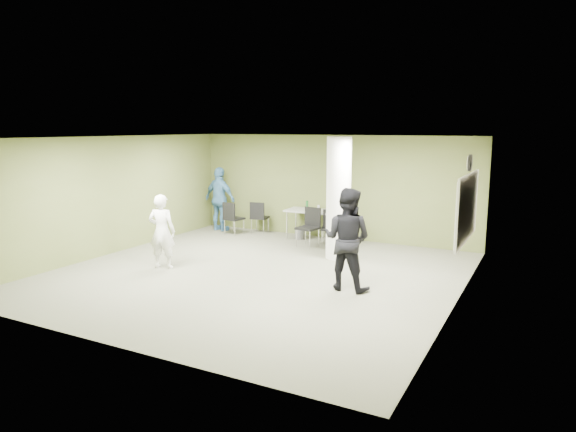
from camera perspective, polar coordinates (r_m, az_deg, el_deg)
The scene contains 17 objects.
floor at distance 10.75m, azimuth -3.50°, elevation -6.40°, with size 8.00×8.00×0.00m, color #525341.
ceiling at distance 10.33m, azimuth -3.66°, elevation 8.69°, with size 8.00×8.00×0.00m, color white.
wall_back at distance 14.00m, azimuth 4.89°, elevation 3.23°, with size 8.00×0.02×2.80m, color #525C2B.
wall_left at distance 12.95m, azimuth -18.94°, elevation 2.19°, with size 0.02×8.00×2.80m, color #525C2B.
wall_right_cream at distance 9.09m, azimuth 18.60°, elevation -0.85°, with size 0.02×8.00×2.80m, color beige.
column at distance 11.79m, azimuth 5.64°, elevation 1.97°, with size 0.56×0.56×2.80m, color silver.
whiteboard at distance 10.25m, azimuth 19.26°, elevation 0.85°, with size 0.05×2.30×1.30m.
wall_clock at distance 10.16m, azimuth 19.54°, elevation 5.58°, with size 0.06×0.32×0.32m.
folding_table at distance 13.77m, azimuth 3.24°, elevation 0.42°, with size 1.72×0.80×1.05m.
wastebasket at distance 13.94m, azimuth 1.32°, elevation -1.97°, with size 0.26×0.26×0.30m, color #4C4C4C.
chair_back_left at distance 14.49m, azimuth -6.24°, elevation 0.01°, with size 0.53×0.53×0.93m.
chair_back_right at distance 14.65m, azimuth -3.27°, elevation 0.11°, with size 0.51×0.51×0.91m.
chair_table_left at distance 13.05m, azimuth 2.43°, elevation -0.87°, with size 0.56×0.56×0.99m.
chair_table_right at distance 13.22m, azimuth 4.78°, elevation -0.99°, with size 0.56×0.56×0.91m.
woman_white at distance 11.31m, azimuth -13.84°, elevation -1.67°, with size 0.59×0.38×1.61m, color silver.
man_black at distance 9.57m, azimuth 6.58°, elevation -2.57°, with size 0.93×0.73×1.92m, color black.
man_blue at distance 15.10m, azimuth -7.56°, elevation 1.87°, with size 1.09×0.45×1.86m, color teal.
Camera 1 is at (5.33, -8.84, 3.01)m, focal length 32.00 mm.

